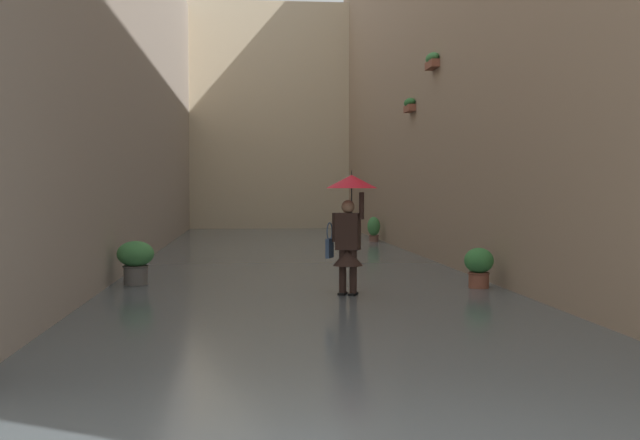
{
  "coord_description": "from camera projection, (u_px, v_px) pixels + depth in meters",
  "views": [
    {
      "loc": [
        1.01,
        4.24,
        1.81
      ],
      "look_at": [
        -0.26,
        -9.02,
        1.27
      ],
      "focal_mm": 43.02,
      "sensor_mm": 36.0,
      "label": 1
    }
  ],
  "objects": [
    {
      "name": "potted_plant_far_left",
      "position": [
        374.0,
        229.0,
        25.29
      ],
      "size": [
        0.43,
        0.43,
        0.88
      ],
      "color": "brown",
      "rests_on": "ground_plane"
    },
    {
      "name": "potted_plant_mid_left",
      "position": [
        479.0,
        266.0,
        13.49
      ],
      "size": [
        0.52,
        0.52,
        0.77
      ],
      "color": "brown",
      "rests_on": "ground_plane"
    },
    {
      "name": "building_facade_right",
      "position": [
        105.0,
        63.0,
        18.35
      ],
      "size": [
        2.04,
        33.31,
        9.65
      ],
      "color": "#A89989",
      "rests_on": "ground_plane"
    },
    {
      "name": "ground_plane",
      "position": [
        288.0,
        262.0,
        18.97
      ],
      "size": [
        73.29,
        73.29,
        0.0
      ],
      "primitive_type": "plane",
      "color": "#605B56"
    },
    {
      "name": "person_wading",
      "position": [
        349.0,
        215.0,
        12.55
      ],
      "size": [
        0.86,
        0.86,
        2.11
      ],
      "color": "black",
      "rests_on": "ground_plane"
    },
    {
      "name": "flood_water",
      "position": [
        288.0,
        261.0,
        18.97
      ],
      "size": [
        7.78,
        35.31,
        0.06
      ],
      "primitive_type": "cube",
      "color": "#515B60",
      "rests_on": "ground_plane"
    },
    {
      "name": "building_facade_far",
      "position": [
        269.0,
        118.0,
        34.24
      ],
      "size": [
        10.58,
        1.8,
        9.96
      ],
      "primitive_type": "cube",
      "color": "beige",
      "rests_on": "ground_plane"
    },
    {
      "name": "potted_plant_mid_right",
      "position": [
        136.0,
        260.0,
        13.93
      ],
      "size": [
        0.67,
        0.67,
        0.86
      ],
      "color": "#66605B",
      "rests_on": "ground_plane"
    }
  ]
}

